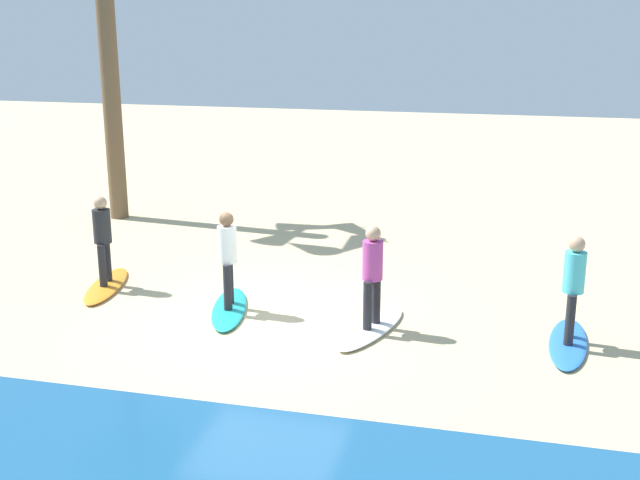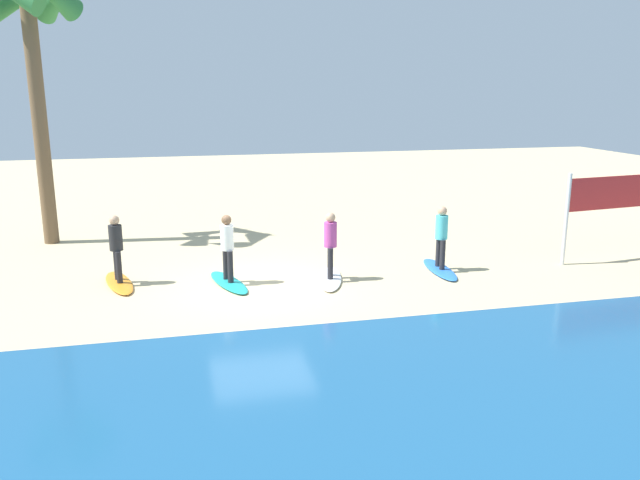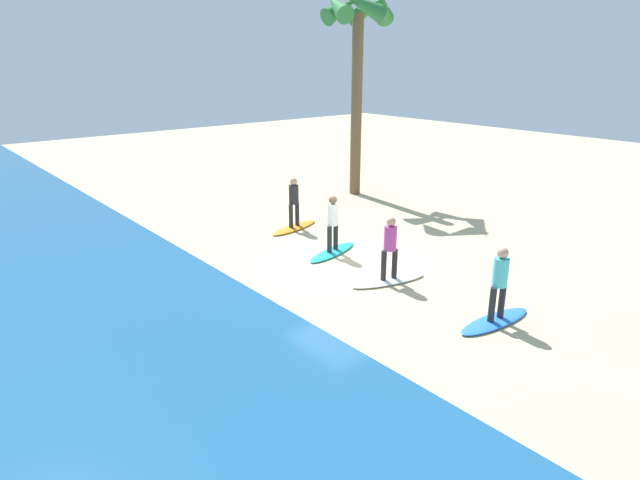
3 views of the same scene
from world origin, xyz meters
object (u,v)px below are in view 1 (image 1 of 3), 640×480
Objects in this scene: surfer_teal at (227,253)px; surfboard_orange at (107,286)px; surfboard_white at (371,328)px; surfboard_teal at (229,309)px; surfer_orange at (103,234)px; surfer_white at (373,269)px; surfer_blue at (574,281)px; surfboard_blue at (568,343)px.

surfboard_orange is at bearing -12.55° from surfer_teal.
surfboard_teal is at bearing -81.75° from surfboard_white.
surfboard_white is 5.29m from surfer_orange.
surfer_blue is at bearing -177.37° from surfer_white.
surfboard_orange is at bearing -165.96° from surfer_orange.
surfer_blue is at bearing 73.53° from surfboard_teal.
surfboard_orange is at bearing -90.75° from surfboard_blue.
surfer_white is (3.01, 0.14, 0.99)m from surfboard_blue.
surfer_teal is (2.50, -0.29, 0.00)m from surfer_white.
surfer_blue is at bearing 4.40° from surfboard_blue.
surfer_blue is (0.00, 0.00, 0.99)m from surfboard_blue.
surfer_white is 0.78× the size of surfboard_orange.
surfboard_orange is (8.13, -0.73, -0.99)m from surfer_blue.
surfboard_white is 2.52m from surfboard_teal.
surfer_teal is (5.51, -0.15, 0.00)m from surfer_blue.
surfer_teal reaches higher than surfboard_orange.
surfer_white is 2.71m from surfboard_teal.
surfboard_teal is (5.51, -0.15, 0.00)m from surfboard_blue.
surfer_blue is 8.22m from surfboard_orange.
surfer_white is (3.01, 0.14, 0.00)m from surfer_blue.
surfboard_blue is 5.60m from surfer_teal.
surfer_orange is at bearing -84.84° from surfboard_white.
surfboard_white is at bearing -26.21° from surfer_white.
surfer_white reaches higher than surfboard_white.
surfer_orange is at bearing -90.75° from surfboard_blue.
surfer_blue is 5.51m from surfer_teal.
surfer_teal reaches higher than surfboard_blue.
surfer_blue reaches higher than surfboard_orange.
surfboard_blue is at bearing 178.44° from surfer_teal.
surfer_white is at bearing 78.61° from surfboard_white.
surfboard_white is at bearing 67.37° from surfboard_orange.
surfer_teal is 1.00× the size of surfer_orange.
surfboard_white is at bearing -82.97° from surfboard_blue.
surfer_blue reaches higher than surfboard_teal.
surfer_blue is 3.01m from surfer_white.
surfboard_teal is at bearing -6.56° from surfer_white.
surfer_teal is (5.51, -0.15, 0.99)m from surfboard_blue.
surfer_orange reaches higher than surfboard_white.
surfer_teal reaches higher than surfboard_teal.
surfboard_orange is (2.62, -0.58, -0.99)m from surfer_teal.
surfer_teal is at bearing 64.47° from surfboard_orange.
surfer_teal is (2.50, -0.29, 0.99)m from surfboard_white.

